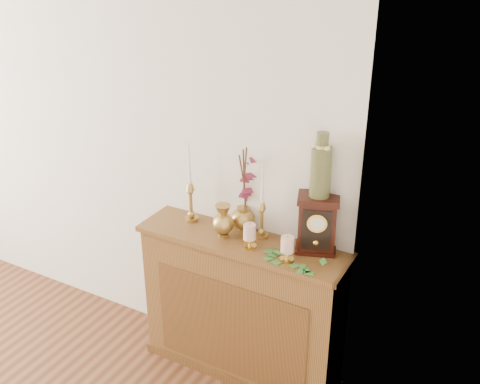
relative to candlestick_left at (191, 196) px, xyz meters
The scene contains 10 objects.
console_shelf 0.75m from the candlestick_left, ahead, with size 1.24×0.34×0.93m.
candlestick_left is the anchor object (origin of this frame).
candlestick_center 0.46m from the candlestick_left, ahead, with size 0.07×0.07×0.44m.
bud_vase 0.28m from the candlestick_left, 16.56° to the right, with size 0.12×0.12×0.20m.
ginger_jar 0.35m from the candlestick_left, 15.06° to the left, with size 0.21×0.23×0.53m.
pillar_candle_left 0.47m from the candlestick_left, 14.16° to the right, with size 0.08×0.08×0.15m.
pillar_candle_right 0.70m from the candlestick_left, 11.50° to the right, with size 0.08×0.08×0.15m.
ivy_garland 0.77m from the candlestick_left, 10.10° to the right, with size 0.38×0.19×0.07m.
mantel_clock 0.78m from the candlestick_left, ahead, with size 0.25×0.22×0.33m.
ceramic_vase 0.84m from the candlestick_left, ahead, with size 0.11×0.11×0.34m.
Camera 1 is at (2.70, -0.31, 2.50)m, focal length 42.00 mm.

